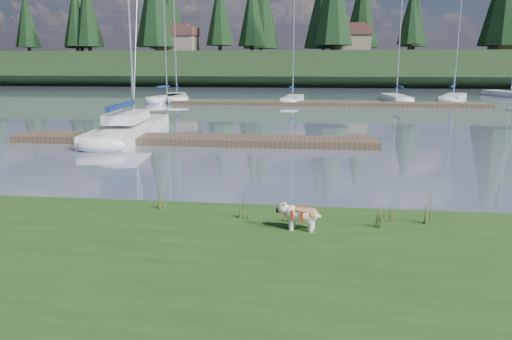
# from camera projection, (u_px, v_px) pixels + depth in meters

# --- Properties ---
(ground) EXTENTS (200.00, 200.00, 0.00)m
(ground) POSITION_uv_depth(u_px,v_px,m) (302.00, 105.00, 41.77)
(ground) COLOR gray
(ground) RESTS_ON ground
(bank) EXTENTS (60.00, 9.00, 0.35)m
(bank) POSITION_uv_depth(u_px,v_px,m) (202.00, 306.00, 6.82)
(bank) COLOR #254919
(bank) RESTS_ON ground
(ridge) EXTENTS (200.00, 20.00, 5.00)m
(ridge) POSITION_uv_depth(u_px,v_px,m) (312.00, 69.00, 82.95)
(ridge) COLOR #1C3117
(ridge) RESTS_ON ground
(bulldog) EXTENTS (0.84, 0.42, 0.50)m
(bulldog) POSITION_uv_depth(u_px,v_px,m) (301.00, 214.00, 9.39)
(bulldog) COLOR silver
(bulldog) RESTS_ON bank
(sailboat_main) EXTENTS (3.17, 10.45, 14.64)m
(sailboat_main) POSITION_uv_depth(u_px,v_px,m) (134.00, 125.00, 24.96)
(sailboat_main) COLOR white
(sailboat_main) RESTS_ON ground
(dock_near) EXTENTS (16.00, 2.00, 0.30)m
(dock_near) POSITION_uv_depth(u_px,v_px,m) (193.00, 140.00, 21.88)
(dock_near) COLOR #4C3D2C
(dock_near) RESTS_ON ground
(dock_far) EXTENTS (26.00, 2.20, 0.30)m
(dock_far) POSITION_uv_depth(u_px,v_px,m) (326.00, 104.00, 41.49)
(dock_far) COLOR #4C3D2C
(dock_far) RESTS_ON ground
(sailboat_bg_0) EXTENTS (2.21, 6.75, 9.77)m
(sailboat_bg_0) POSITION_uv_depth(u_px,v_px,m) (170.00, 98.00, 46.23)
(sailboat_bg_0) COLOR white
(sailboat_bg_0) RESTS_ON ground
(sailboat_bg_1) EXTENTS (4.31, 8.89, 13.00)m
(sailboat_bg_1) POSITION_uv_depth(u_px,v_px,m) (177.00, 97.00, 47.63)
(sailboat_bg_1) COLOR white
(sailboat_bg_1) RESTS_ON ground
(sailboat_bg_2) EXTENTS (1.81, 6.99, 10.51)m
(sailboat_bg_2) POSITION_uv_depth(u_px,v_px,m) (293.00, 99.00, 44.92)
(sailboat_bg_2) COLOR white
(sailboat_bg_2) RESTS_ON ground
(sailboat_bg_3) EXTENTS (2.08, 7.98, 11.61)m
(sailboat_bg_3) POSITION_uv_depth(u_px,v_px,m) (395.00, 97.00, 46.62)
(sailboat_bg_3) COLOR white
(sailboat_bg_3) RESTS_ON ground
(sailboat_bg_4) EXTENTS (4.33, 8.08, 11.85)m
(sailboat_bg_4) POSITION_uv_depth(u_px,v_px,m) (454.00, 97.00, 47.17)
(sailboat_bg_4) COLOR white
(sailboat_bg_4) RESTS_ON ground
(sailboat_bg_5) EXTENTS (4.01, 8.48, 11.90)m
(sailboat_bg_5) POSITION_uv_depth(u_px,v_px,m) (506.00, 94.00, 52.56)
(sailboat_bg_5) COLOR white
(sailboat_bg_5) RESTS_ON ground
(weed_0) EXTENTS (0.17, 0.14, 0.56)m
(weed_0) POSITION_uv_depth(u_px,v_px,m) (243.00, 207.00, 10.08)
(weed_0) COLOR #475B23
(weed_0) RESTS_ON bank
(weed_1) EXTENTS (0.17, 0.14, 0.40)m
(weed_1) POSITION_uv_depth(u_px,v_px,m) (288.00, 213.00, 9.89)
(weed_1) COLOR #475B23
(weed_1) RESTS_ON bank
(weed_2) EXTENTS (0.17, 0.14, 0.61)m
(weed_2) POSITION_uv_depth(u_px,v_px,m) (379.00, 214.00, 9.52)
(weed_2) COLOR #475B23
(weed_2) RESTS_ON bank
(weed_3) EXTENTS (0.17, 0.14, 0.58)m
(weed_3) POSITION_uv_depth(u_px,v_px,m) (161.00, 198.00, 10.74)
(weed_3) COLOR #475B23
(weed_3) RESTS_ON bank
(weed_4) EXTENTS (0.17, 0.14, 0.40)m
(weed_4) POSITION_uv_depth(u_px,v_px,m) (387.00, 215.00, 9.80)
(weed_4) COLOR #475B23
(weed_4) RESTS_ON bank
(weed_5) EXTENTS (0.17, 0.14, 0.64)m
(weed_5) POSITION_uv_depth(u_px,v_px,m) (431.00, 211.00, 9.70)
(weed_5) COLOR #475B23
(weed_5) RESTS_ON bank
(mud_lip) EXTENTS (60.00, 0.50, 0.14)m
(mud_lip) POSITION_uv_depth(u_px,v_px,m) (248.00, 217.00, 11.11)
(mud_lip) COLOR #33281C
(mud_lip) RESTS_ON ground
(conifer_1) EXTENTS (4.40, 4.40, 11.30)m
(conifer_1) POSITION_uv_depth(u_px,v_px,m) (75.00, 16.00, 84.18)
(conifer_1) COLOR #382619
(conifer_1) RESTS_ON ridge
(conifer_3) EXTENTS (4.84, 4.84, 12.25)m
(conifer_3) POSITION_uv_depth(u_px,v_px,m) (252.00, 11.00, 81.30)
(conifer_3) COLOR #382619
(conifer_3) RESTS_ON ridge
(conifer_5) EXTENTS (3.96, 3.96, 10.35)m
(conifer_5) POSITION_uv_depth(u_px,v_px,m) (412.00, 14.00, 76.41)
(conifer_5) COLOR #382619
(conifer_5) RESTS_ON ridge
(house_0) EXTENTS (6.30, 5.30, 4.65)m
(house_0) POSITION_uv_depth(u_px,v_px,m) (178.00, 39.00, 81.79)
(house_0) COLOR gray
(house_0) RESTS_ON ridge
(house_1) EXTENTS (6.30, 5.30, 4.65)m
(house_1) POSITION_uv_depth(u_px,v_px,m) (351.00, 38.00, 79.25)
(house_1) COLOR gray
(house_1) RESTS_ON ridge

